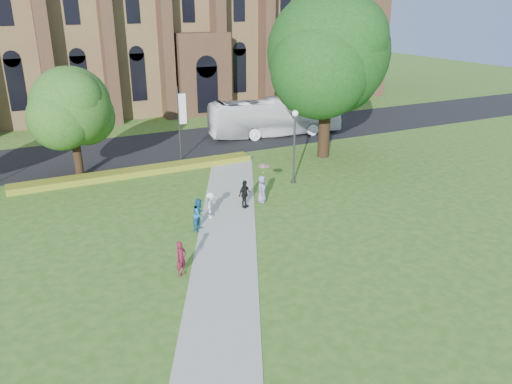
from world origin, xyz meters
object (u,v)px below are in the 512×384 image
large_tree (328,53)px  tour_coach (275,117)px  streetlamp (294,138)px  pedestrian_0 (181,258)px

large_tree → tour_coach: large_tree is taller
tour_coach → large_tree: bearing=-170.7°
streetlamp → tour_coach: size_ratio=0.41×
large_tree → pedestrian_0: bearing=-141.5°
large_tree → pedestrian_0: large_tree is taller
tour_coach → pedestrian_0: size_ratio=7.42×
streetlamp → large_tree: large_tree is taller
tour_coach → pedestrian_0: bearing=149.7°
streetlamp → tour_coach: bearing=67.3°
large_tree → streetlamp: bearing=-140.7°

